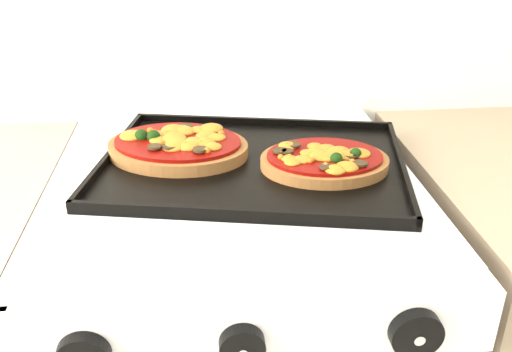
{
  "coord_description": "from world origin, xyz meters",
  "views": [
    {
      "loc": [
        -0.07,
        0.87,
        1.32
      ],
      "look_at": [
        0.01,
        1.67,
        0.92
      ],
      "focal_mm": 40.0,
      "sensor_mm": 36.0,
      "label": 1
    }
  ],
  "objects": [
    {
      "name": "pizza_right",
      "position": [
        0.12,
        1.69,
        0.94
      ],
      "size": [
        0.22,
        0.18,
        0.03
      ],
      "primitive_type": null,
      "rotation": [
        0.0,
        0.0,
        -0.08
      ],
      "color": "brown",
      "rests_on": "baking_tray"
    },
    {
      "name": "knob_right",
      "position": [
        0.17,
        1.37,
        0.85
      ],
      "size": [
        0.06,
        0.02,
        0.06
      ],
      "primitive_type": "cylinder",
      "rotation": [
        1.57,
        0.0,
        0.0
      ],
      "color": "black",
      "rests_on": "control_panel"
    },
    {
      "name": "baking_tray",
      "position": [
        0.01,
        1.72,
        0.92
      ],
      "size": [
        0.55,
        0.45,
        0.02
      ],
      "primitive_type": "cube",
      "rotation": [
        0.0,
        0.0,
        -0.2
      ],
      "color": "black",
      "rests_on": "stove"
    },
    {
      "name": "control_panel",
      "position": [
        -0.03,
        1.39,
        0.85
      ],
      "size": [
        0.6,
        0.02,
        0.09
      ],
      "primitive_type": "cube",
      "color": "white",
      "rests_on": "stove"
    },
    {
      "name": "pizza_left",
      "position": [
        -0.12,
        1.77,
        0.94
      ],
      "size": [
        0.28,
        0.24,
        0.04
      ],
      "primitive_type": null,
      "rotation": [
        0.0,
        0.0,
        -0.26
      ],
      "color": "brown",
      "rests_on": "baking_tray"
    },
    {
      "name": "knob_center",
      "position": [
        -0.04,
        1.37,
        0.85
      ],
      "size": [
        0.05,
        0.02,
        0.05
      ],
      "primitive_type": "cylinder",
      "rotation": [
        1.57,
        0.0,
        0.0
      ],
      "color": "black",
      "rests_on": "control_panel"
    }
  ]
}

